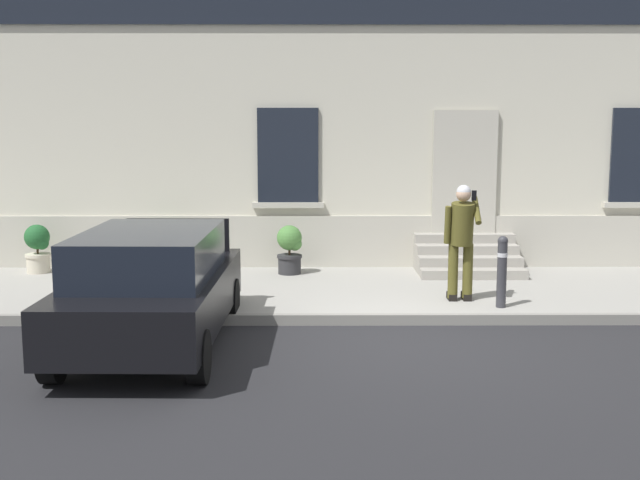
{
  "coord_description": "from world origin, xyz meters",
  "views": [
    {
      "loc": [
        -1.01,
        -9.97,
        2.84
      ],
      "look_at": [
        -0.94,
        1.6,
        1.1
      ],
      "focal_mm": 45.04,
      "sensor_mm": 36.0,
      "label": 1
    }
  ],
  "objects_px": {
    "hatchback_car_black": "(152,286)",
    "planter_cream": "(38,247)",
    "bollard_near_person": "(502,269)",
    "person_on_phone": "(462,235)",
    "planter_olive": "(165,247)",
    "planter_charcoal": "(290,248)"
  },
  "relations": [
    {
      "from": "hatchback_car_black",
      "to": "person_on_phone",
      "type": "xyz_separation_m",
      "value": [
        4.2,
        1.94,
        0.36
      ]
    },
    {
      "from": "hatchback_car_black",
      "to": "planter_cream",
      "type": "distance_m",
      "value": 5.13
    },
    {
      "from": "person_on_phone",
      "to": "planter_olive",
      "type": "height_order",
      "value": "person_on_phone"
    },
    {
      "from": "bollard_near_person",
      "to": "planter_charcoal",
      "type": "height_order",
      "value": "bollard_near_person"
    },
    {
      "from": "planter_charcoal",
      "to": "bollard_near_person",
      "type": "bearing_deg",
      "value": -39.42
    },
    {
      "from": "hatchback_car_black",
      "to": "person_on_phone",
      "type": "bearing_deg",
      "value": 24.84
    },
    {
      "from": "hatchback_car_black",
      "to": "planter_olive",
      "type": "height_order",
      "value": "hatchback_car_black"
    },
    {
      "from": "hatchback_car_black",
      "to": "planter_charcoal",
      "type": "relative_size",
      "value": 4.77
    },
    {
      "from": "planter_cream",
      "to": "planter_charcoal",
      "type": "height_order",
      "value": "same"
    },
    {
      "from": "bollard_near_person",
      "to": "planter_olive",
      "type": "relative_size",
      "value": 1.22
    },
    {
      "from": "person_on_phone",
      "to": "planter_charcoal",
      "type": "height_order",
      "value": "person_on_phone"
    },
    {
      "from": "hatchback_car_black",
      "to": "planter_cream",
      "type": "bearing_deg",
      "value": 124.13
    },
    {
      "from": "person_on_phone",
      "to": "planter_charcoal",
      "type": "distance_m",
      "value": 3.44
    },
    {
      "from": "bollard_near_person",
      "to": "hatchback_car_black",
      "type": "bearing_deg",
      "value": -161.97
    },
    {
      "from": "planter_olive",
      "to": "planter_charcoal",
      "type": "height_order",
      "value": "same"
    },
    {
      "from": "planter_cream",
      "to": "bollard_near_person",
      "type": "bearing_deg",
      "value": -19.64
    },
    {
      "from": "hatchback_car_black",
      "to": "planter_cream",
      "type": "xyz_separation_m",
      "value": [
        -2.88,
        4.25,
        -0.18
      ]
    },
    {
      "from": "bollard_near_person",
      "to": "person_on_phone",
      "type": "xyz_separation_m",
      "value": [
        -0.52,
        0.41,
        0.44
      ]
    },
    {
      "from": "person_on_phone",
      "to": "hatchback_car_black",
      "type": "bearing_deg",
      "value": -166.27
    },
    {
      "from": "planter_cream",
      "to": "planter_olive",
      "type": "xyz_separation_m",
      "value": [
        2.23,
        0.07,
        0.0
      ]
    },
    {
      "from": "planter_cream",
      "to": "planter_charcoal",
      "type": "relative_size",
      "value": 1.0
    },
    {
      "from": "person_on_phone",
      "to": "planter_cream",
      "type": "bearing_deg",
      "value": 150.87
    }
  ]
}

